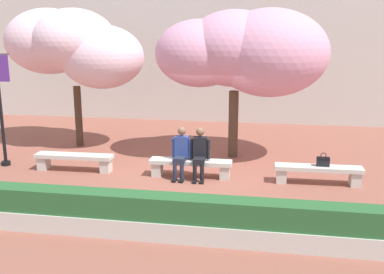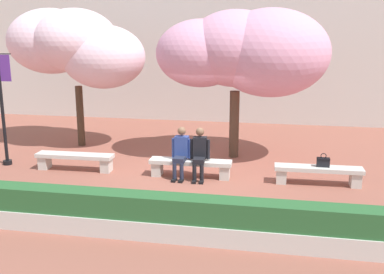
% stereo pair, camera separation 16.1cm
% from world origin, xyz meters
% --- Properties ---
extents(ground_plane, '(100.00, 100.00, 0.00)m').
position_xyz_m(ground_plane, '(0.00, 0.00, 0.00)').
color(ground_plane, '#8E5142').
extents(stone_bench_west_end, '(2.09, 0.46, 0.45)m').
position_xyz_m(stone_bench_west_end, '(-3.14, -0.00, 0.31)').
color(stone_bench_west_end, beige).
rests_on(stone_bench_west_end, ground).
extents(stone_bench_near_west, '(2.09, 0.46, 0.45)m').
position_xyz_m(stone_bench_near_west, '(0.00, 0.00, 0.31)').
color(stone_bench_near_west, beige).
rests_on(stone_bench_near_west, ground).
extents(stone_bench_center, '(2.09, 0.46, 0.45)m').
position_xyz_m(stone_bench_center, '(3.14, 0.00, 0.31)').
color(stone_bench_center, beige).
rests_on(stone_bench_center, ground).
extents(person_seated_left, '(0.51, 0.69, 1.29)m').
position_xyz_m(person_seated_left, '(-0.24, -0.05, 0.70)').
color(person_seated_left, black).
rests_on(person_seated_left, ground).
extents(person_seated_right, '(0.51, 0.70, 1.29)m').
position_xyz_m(person_seated_right, '(0.24, -0.05, 0.70)').
color(person_seated_right, black).
rests_on(person_seated_right, ground).
extents(handbag, '(0.30, 0.15, 0.34)m').
position_xyz_m(handbag, '(3.23, 0.03, 0.58)').
color(handbag, black).
rests_on(handbag, stone_bench_center).
extents(cherry_tree_main, '(4.81, 3.15, 4.24)m').
position_xyz_m(cherry_tree_main, '(1.12, 2.02, 3.06)').
color(cherry_tree_main, '#513828').
rests_on(cherry_tree_main, ground).
extents(cherry_tree_secondary, '(4.48, 2.93, 4.32)m').
position_xyz_m(cherry_tree_secondary, '(-4.15, 2.57, 3.18)').
color(cherry_tree_secondary, '#473323').
rests_on(cherry_tree_secondary, ground).
extents(planter_hedge_foreground, '(10.80, 0.50, 0.80)m').
position_xyz_m(planter_hedge_foreground, '(0.00, -3.45, 0.39)').
color(planter_hedge_foreground, beige).
rests_on(planter_hedge_foreground, ground).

